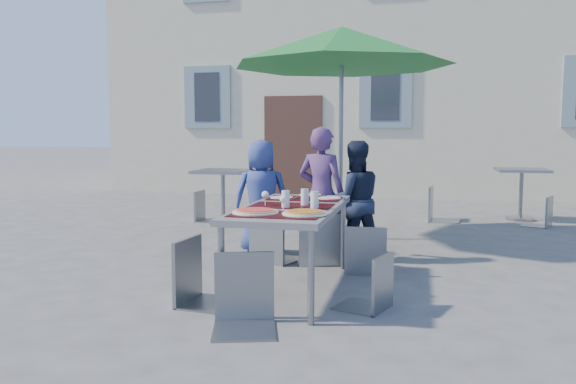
% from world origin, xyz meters
% --- Properties ---
extents(ground, '(90.00, 90.00, 0.00)m').
position_xyz_m(ground, '(0.00, 0.00, 0.00)').
color(ground, '#4B4B4E').
rests_on(ground, ground).
extents(building, '(13.60, 8.20, 11.10)m').
position_xyz_m(building, '(-0.00, 11.50, 4.85)').
color(building, '#C1B89B').
rests_on(building, ground).
extents(dining_table, '(0.80, 1.85, 0.76)m').
position_xyz_m(dining_table, '(-0.34, 0.06, 0.70)').
color(dining_table, '#4B4B50').
rests_on(dining_table, ground).
extents(pizza_near_left, '(0.37, 0.37, 0.03)m').
position_xyz_m(pizza_near_left, '(-0.52, -0.46, 0.77)').
color(pizza_near_left, white).
rests_on(pizza_near_left, dining_table).
extents(pizza_near_right, '(0.35, 0.35, 0.03)m').
position_xyz_m(pizza_near_right, '(-0.12, -0.45, 0.77)').
color(pizza_near_right, white).
rests_on(pizza_near_right, dining_table).
extents(glassware, '(0.52, 0.45, 0.15)m').
position_xyz_m(glassware, '(-0.28, -0.04, 0.83)').
color(glassware, silver).
rests_on(glassware, dining_table).
extents(place_settings, '(0.72, 0.52, 0.01)m').
position_xyz_m(place_settings, '(-0.33, 0.71, 0.76)').
color(place_settings, white).
rests_on(place_settings, dining_table).
extents(child_0, '(0.74, 0.59, 1.32)m').
position_xyz_m(child_0, '(-1.02, 1.47, 0.66)').
color(child_0, '#314287').
rests_on(child_0, ground).
extents(child_1, '(0.60, 0.47, 1.45)m').
position_xyz_m(child_1, '(-0.29, 1.29, 0.73)').
color(child_1, '#4F3165').
rests_on(child_1, ground).
extents(child_2, '(0.72, 0.58, 1.30)m').
position_xyz_m(child_2, '(0.05, 1.39, 0.65)').
color(child_2, '#1A233A').
rests_on(child_2, ground).
extents(chair_0, '(0.57, 0.57, 1.00)m').
position_xyz_m(chair_0, '(-0.79, 1.06, 0.59)').
color(chair_0, gray).
rests_on(chair_0, ground).
extents(chair_1, '(0.59, 0.59, 1.04)m').
position_xyz_m(chair_1, '(-0.28, 1.10, 0.61)').
color(chair_1, '#8E9599').
rests_on(chair_1, ground).
extents(chair_2, '(0.42, 0.43, 0.91)m').
position_xyz_m(chair_2, '(0.24, 0.80, 0.53)').
color(chair_2, gray).
rests_on(chair_2, ground).
extents(chair_3, '(0.49, 0.49, 1.01)m').
position_xyz_m(chair_3, '(-0.99, -0.50, 0.59)').
color(chair_3, gray).
rests_on(chair_3, ground).
extents(chair_4, '(0.48, 0.48, 0.84)m').
position_xyz_m(chair_4, '(0.40, -0.34, 0.49)').
color(chair_4, gray).
rests_on(chair_4, ground).
extents(chair_5, '(0.54, 0.55, 0.99)m').
position_xyz_m(chair_5, '(-0.47, -0.93, 0.58)').
color(chair_5, gray).
rests_on(chair_5, ground).
extents(patio_umbrella, '(2.83, 2.83, 2.73)m').
position_xyz_m(patio_umbrella, '(-0.26, 2.55, 2.46)').
color(patio_umbrella, '#93969A').
rests_on(patio_umbrella, ground).
extents(cafe_table_0, '(0.78, 0.78, 0.83)m').
position_xyz_m(cafe_table_0, '(-2.14, 3.30, 0.60)').
color(cafe_table_0, '#93969A').
rests_on(cafe_table_0, ground).
extents(bg_chair_l_0, '(0.41, 0.41, 0.90)m').
position_xyz_m(bg_chair_l_0, '(-2.55, 3.58, 0.53)').
color(bg_chair_l_0, gray).
rests_on(bg_chair_l_0, ground).
extents(bg_chair_r_0, '(0.49, 0.49, 0.85)m').
position_xyz_m(bg_chair_r_0, '(-1.05, 3.59, 0.49)').
color(bg_chair_r_0, gray).
rests_on(bg_chair_r_0, ground).
extents(cafe_table_1, '(0.77, 0.77, 0.82)m').
position_xyz_m(cafe_table_1, '(2.32, 4.80, 0.59)').
color(cafe_table_1, '#93969A').
rests_on(cafe_table_1, ground).
extents(bg_chair_l_1, '(0.51, 0.51, 1.04)m').
position_xyz_m(bg_chair_l_1, '(1.03, 4.41, 0.61)').
color(bg_chair_l_1, '#91969C').
rests_on(bg_chair_l_1, ground).
extents(bg_chair_r_1, '(0.51, 0.51, 0.87)m').
position_xyz_m(bg_chair_r_1, '(2.53, 4.21, 0.51)').
color(bg_chair_r_1, gray).
rests_on(bg_chair_r_1, ground).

